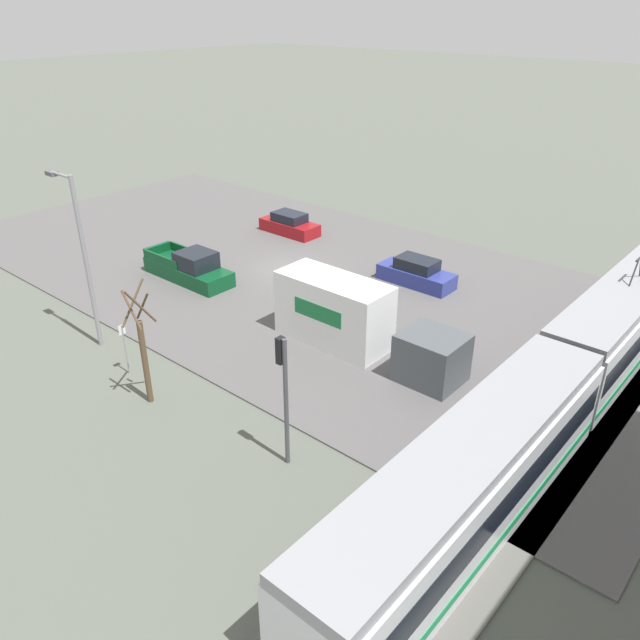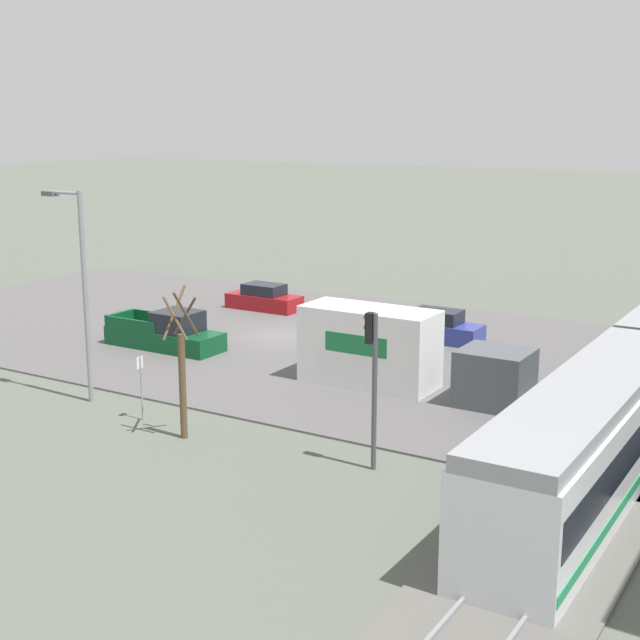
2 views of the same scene
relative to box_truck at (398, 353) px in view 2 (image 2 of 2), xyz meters
The scene contains 10 objects.
ground_plane 10.37m from the box_truck, 119.03° to the right, with size 320.00×320.00×0.00m, color #565B51.
road_surface 10.36m from the box_truck, 119.03° to the right, with size 22.42×45.68×0.08m.
box_truck is the anchor object (origin of this frame).
pickup_truck 12.29m from the box_truck, 90.78° to the right, with size 2.02×5.89×1.85m.
sedan_car_0 8.48m from the box_truck, 166.58° to the right, with size 1.71×4.43×1.54m.
sedan_car_1 16.69m from the box_truck, 126.30° to the right, with size 1.75×4.33×1.46m.
traffic_light_pole 8.55m from the box_truck, 21.04° to the left, with size 0.28×0.47×4.97m.
street_tree 9.54m from the box_truck, 23.36° to the right, with size 1.23×1.02×5.21m.
street_lamp_near_crossing 12.60m from the box_truck, 52.35° to the right, with size 0.36×1.95×8.11m.
no_parking_sign 10.21m from the box_truck, 37.95° to the right, with size 0.32×0.08×2.36m.
Camera 2 is at (35.89, 24.23, 10.61)m, focal length 50.00 mm.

